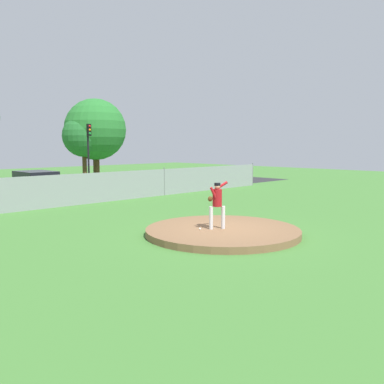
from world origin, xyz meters
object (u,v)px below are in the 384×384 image
(pitcher_youth, at_px, (217,201))
(traffic_light_far, at_px, (89,144))
(parked_car_charcoal, at_px, (36,185))
(baseball, at_px, (200,229))
(traffic_cone_orange, at_px, (105,188))

(pitcher_youth, bearing_deg, traffic_light_far, 71.66)
(pitcher_youth, bearing_deg, parked_car_charcoal, 90.06)
(pitcher_youth, height_order, baseball, pitcher_youth)
(baseball, xyz_separation_m, traffic_cone_orange, (5.13, 13.75, -0.01))
(baseball, bearing_deg, parked_car_charcoal, 87.82)
(baseball, distance_m, traffic_light_far, 19.53)
(pitcher_youth, bearing_deg, traffic_cone_orange, 71.90)
(pitcher_youth, distance_m, traffic_cone_orange, 14.79)
(pitcher_youth, distance_m, parked_car_charcoal, 14.11)
(pitcher_youth, relative_size, traffic_cone_orange, 2.98)
(traffic_light_far, bearing_deg, traffic_cone_orange, -109.10)
(parked_car_charcoal, bearing_deg, traffic_cone_orange, -0.89)
(pitcher_youth, xyz_separation_m, parked_car_charcoal, (-0.02, 14.10, -0.44))
(parked_car_charcoal, bearing_deg, baseball, -92.18)
(traffic_light_far, bearing_deg, baseball, -110.13)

